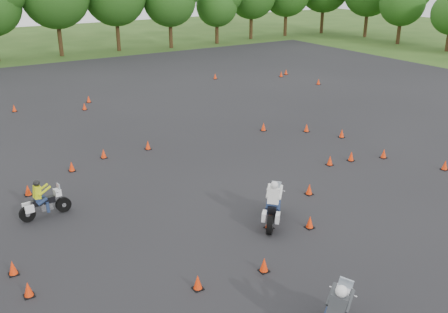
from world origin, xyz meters
TOP-DOWN VIEW (x-y plane):
  - ground at (0.00, 0.00)m, footprint 140.00×140.00m
  - asphalt_pad at (0.00, 6.00)m, footprint 62.00×62.00m
  - treeline at (3.90, 35.01)m, footprint 87.18×32.52m
  - traffic_cones at (-0.03, 4.85)m, footprint 32.07×32.58m
  - rider_grey at (-2.98, -5.84)m, footprint 2.38×1.91m
  - rider_yellow at (-7.46, 4.82)m, footprint 1.98×0.73m
  - rider_white at (-0.48, -0.14)m, footprint 2.09×2.15m

SIDE VIEW (x-z plane):
  - ground at x=0.00m, z-range 0.00..0.00m
  - asphalt_pad at x=0.00m, z-range 0.01..0.01m
  - traffic_cones at x=-0.03m, z-range 0.01..0.46m
  - rider_yellow at x=-7.46m, z-range 0.00..1.51m
  - rider_white at x=-0.48m, z-range 0.00..1.78m
  - rider_grey at x=-2.98m, z-range 0.00..1.84m
  - treeline at x=3.90m, z-range -0.76..10.07m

